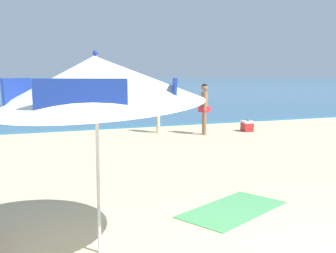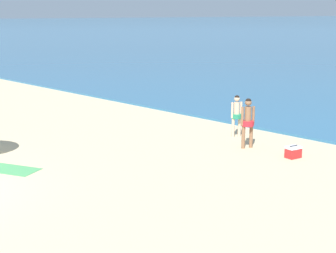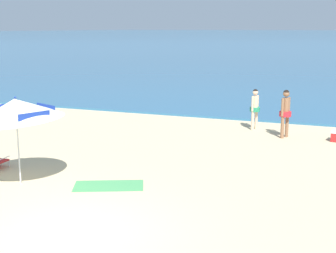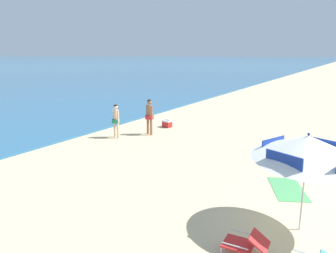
% 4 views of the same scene
% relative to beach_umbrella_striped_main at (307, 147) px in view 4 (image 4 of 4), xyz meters
% --- Properties ---
extents(beach_umbrella_striped_main, '(3.31, 3.30, 2.38)m').
position_rel_beach_umbrella_striped_main_xyz_m(beach_umbrella_striped_main, '(0.00, 0.00, 0.00)').
color(beach_umbrella_striped_main, silver).
rests_on(beach_umbrella_striped_main, ground).
extents(lounge_chair_facing_sea, '(0.61, 0.93, 0.53)m').
position_rel_beach_umbrella_striped_main_xyz_m(lounge_chair_facing_sea, '(-1.60, 0.79, -1.73)').
color(lounge_chair_facing_sea, red).
rests_on(lounge_chair_facing_sea, ground).
extents(person_standing_near_shore, '(0.40, 0.47, 1.65)m').
position_rel_beach_umbrella_striped_main_xyz_m(person_standing_near_shore, '(4.38, 9.13, -1.05)').
color(person_standing_near_shore, beige).
rests_on(person_standing_near_shore, ground).
extents(person_standing_beside, '(0.44, 0.50, 1.80)m').
position_rel_beach_umbrella_striped_main_xyz_m(person_standing_beside, '(5.72, 8.08, -0.96)').
color(person_standing_beside, '#8C6042').
rests_on(person_standing_beside, ground).
extents(cooler_box, '(0.44, 0.55, 0.43)m').
position_rel_beach_umbrella_striped_main_xyz_m(cooler_box, '(7.59, 8.17, -1.80)').
color(cooler_box, red).
rests_on(cooler_box, ground).
extents(beach_towel, '(2.01, 1.55, 0.01)m').
position_rel_beach_umbrella_striped_main_xyz_m(beach_towel, '(2.25, 0.69, -1.99)').
color(beach_towel, '#4C9E5B').
rests_on(beach_towel, ground).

